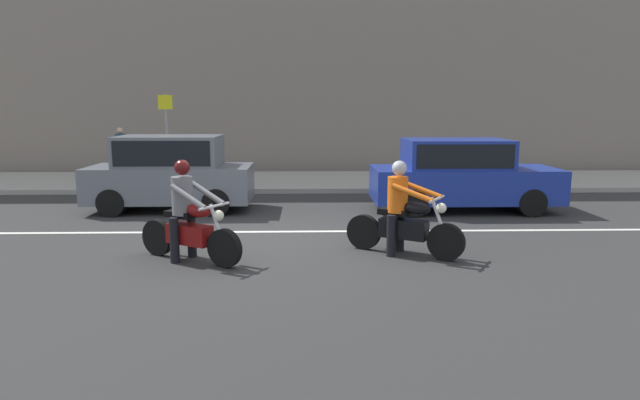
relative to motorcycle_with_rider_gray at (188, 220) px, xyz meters
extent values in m
plane|color=#2C2C2C|center=(1.17, 1.17, -0.67)|extent=(80.00, 80.00, 0.00)
cube|color=#99968E|center=(1.17, 9.17, -0.60)|extent=(40.00, 4.40, 0.14)
cube|color=silver|center=(1.39, 2.07, -0.67)|extent=(18.00, 0.14, 0.01)
cylinder|color=black|center=(0.63, -0.38, -0.37)|extent=(0.59, 0.42, 0.61)
cylinder|color=black|center=(-0.60, 0.36, -0.37)|extent=(0.59, 0.42, 0.61)
cylinder|color=silver|center=(0.53, -0.32, -0.04)|extent=(0.31, 0.22, 0.72)
cube|color=maroon|center=(0.01, -0.01, -0.23)|extent=(0.82, 0.65, 0.32)
ellipsoid|color=maroon|center=(0.20, -0.12, 0.19)|extent=(0.53, 0.45, 0.22)
cube|color=black|center=(-0.14, 0.08, 0.09)|extent=(0.57, 0.47, 0.10)
cylinder|color=silver|center=(0.47, -0.29, 0.29)|extent=(0.40, 0.62, 0.04)
sphere|color=silver|center=(0.54, -0.33, 0.15)|extent=(0.17, 0.17, 0.17)
cylinder|color=silver|center=(-0.16, 0.28, -0.35)|extent=(0.63, 0.42, 0.07)
cylinder|color=black|center=(-0.21, -0.11, -0.30)|extent=(0.21, 0.21, 0.74)
cylinder|color=black|center=(0.00, 0.23, -0.30)|extent=(0.21, 0.21, 0.74)
cylinder|color=slate|center=(-0.09, 0.05, 0.40)|extent=(0.47, 0.47, 0.62)
cylinder|color=slate|center=(0.08, -0.31, 0.43)|extent=(0.64, 0.44, 0.38)
cylinder|color=slate|center=(0.31, 0.07, 0.43)|extent=(0.64, 0.44, 0.38)
sphere|color=tan|center=(-0.07, 0.04, 0.82)|extent=(0.20, 0.20, 0.20)
sphere|color=#510F0F|center=(-0.07, 0.04, 0.85)|extent=(0.25, 0.25, 0.25)
cylinder|color=black|center=(4.18, -0.10, -0.36)|extent=(0.59, 0.43, 0.62)
cylinder|color=black|center=(2.92, 0.68, -0.36)|extent=(0.59, 0.43, 0.62)
cylinder|color=silver|center=(4.08, -0.03, -0.01)|extent=(0.33, 0.23, 0.76)
cube|color=black|center=(3.55, 0.29, -0.22)|extent=(0.84, 0.66, 0.32)
ellipsoid|color=black|center=(3.74, 0.18, 0.15)|extent=(0.53, 0.46, 0.22)
cube|color=black|center=(3.40, 0.39, 0.05)|extent=(0.57, 0.48, 0.10)
cylinder|color=silver|center=(4.03, 0.00, 0.33)|extent=(0.40, 0.62, 0.04)
sphere|color=silver|center=(4.09, -0.04, 0.19)|extent=(0.17, 0.17, 0.17)
cylinder|color=silver|center=(3.38, 0.58, -0.34)|extent=(0.63, 0.43, 0.07)
cylinder|color=black|center=(3.32, 0.19, -0.32)|extent=(0.21, 0.21, 0.70)
cylinder|color=black|center=(3.53, 0.54, -0.32)|extent=(0.21, 0.21, 0.70)
cylinder|color=orange|center=(3.45, 0.35, 0.35)|extent=(0.47, 0.47, 0.60)
cylinder|color=orange|center=(3.62, -0.01, 0.43)|extent=(0.65, 0.45, 0.29)
cylinder|color=orange|center=(3.85, 0.36, 0.43)|extent=(0.65, 0.45, 0.29)
sphere|color=tan|center=(3.46, 0.34, 0.77)|extent=(0.20, 0.20, 0.20)
sphere|color=#B7B7BC|center=(3.46, 0.34, 0.80)|extent=(0.25, 0.25, 0.25)
cube|color=navy|center=(5.70, 4.28, -0.03)|extent=(4.37, 1.76, 0.80)
cube|color=navy|center=(5.48, 4.28, 0.71)|extent=(2.40, 1.62, 0.68)
cube|color=black|center=(5.48, 4.28, 0.71)|extent=(2.21, 1.65, 0.54)
cylinder|color=black|center=(7.06, 4.28, -0.35)|extent=(0.64, 1.82, 0.64)
cylinder|color=black|center=(4.35, 4.28, -0.35)|extent=(0.64, 1.82, 0.64)
cube|color=slate|center=(-1.35, 4.49, -0.01)|extent=(3.84, 1.70, 0.84)
cube|color=slate|center=(-1.35, 4.49, 0.77)|extent=(2.38, 1.56, 0.72)
cube|color=black|center=(-1.35, 4.49, 0.77)|extent=(2.19, 1.59, 0.58)
cylinder|color=black|center=(-0.16, 4.49, -0.35)|extent=(0.64, 1.76, 0.64)
cylinder|color=black|center=(-2.54, 4.49, -0.35)|extent=(0.64, 1.76, 0.64)
cylinder|color=gray|center=(-2.47, 8.79, 0.83)|extent=(0.08, 0.08, 2.73)
cube|color=yellow|center=(-2.47, 8.76, 1.95)|extent=(0.44, 0.03, 0.44)
cylinder|color=black|center=(-4.27, 9.52, -0.10)|extent=(0.14, 0.14, 0.86)
cylinder|color=black|center=(-4.07, 9.52, -0.10)|extent=(0.14, 0.14, 0.86)
cylinder|color=#234256|center=(-4.17, 9.52, 0.63)|extent=(0.34, 0.34, 0.61)
sphere|color=tan|center=(-4.17, 9.52, 1.04)|extent=(0.21, 0.21, 0.21)
camera|label=1|loc=(1.90, -8.76, 1.82)|focal=30.94mm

